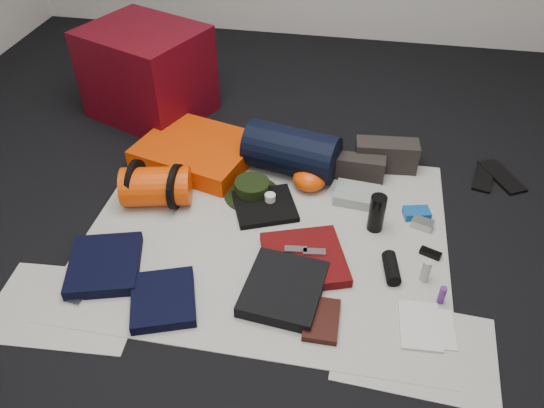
% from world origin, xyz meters
% --- Properties ---
extents(floor, '(4.50, 4.50, 0.02)m').
position_xyz_m(floor, '(0.00, 0.00, -0.01)').
color(floor, black).
rests_on(floor, ground).
extents(newspaper_mat, '(1.60, 1.30, 0.01)m').
position_xyz_m(newspaper_mat, '(0.00, 0.00, 0.00)').
color(newspaper_mat, beige).
rests_on(newspaper_mat, floor).
extents(newspaper_sheet_front_left, '(0.61, 0.44, 0.00)m').
position_xyz_m(newspaper_sheet_front_left, '(-0.70, -0.55, 0.00)').
color(newspaper_sheet_front_left, beige).
rests_on(newspaper_sheet_front_left, floor).
extents(newspaper_sheet_front_right, '(0.60, 0.43, 0.00)m').
position_xyz_m(newspaper_sheet_front_right, '(0.65, -0.50, 0.00)').
color(newspaper_sheet_front_right, beige).
rests_on(newspaper_sheet_front_right, floor).
extents(red_cabinet, '(0.77, 0.71, 0.52)m').
position_xyz_m(red_cabinet, '(-0.88, 0.93, 0.26)').
color(red_cabinet, '#530610').
rests_on(red_cabinet, floor).
extents(sleeping_pad, '(0.67, 0.60, 0.10)m').
position_xyz_m(sleeping_pad, '(-0.47, 0.50, 0.06)').
color(sleeping_pad, '#D83A02').
rests_on(sleeping_pad, newspaper_mat).
extents(stuff_sack, '(0.35, 0.25, 0.19)m').
position_xyz_m(stuff_sack, '(-0.55, 0.12, 0.10)').
color(stuff_sack, '#DA3B03').
rests_on(stuff_sack, newspaper_mat).
extents(sack_strap_left, '(0.02, 0.22, 0.22)m').
position_xyz_m(sack_strap_left, '(-0.65, 0.12, 0.11)').
color(sack_strap_left, black).
rests_on(sack_strap_left, newspaper_mat).
extents(sack_strap_right, '(0.03, 0.22, 0.22)m').
position_xyz_m(sack_strap_right, '(-0.45, 0.12, 0.11)').
color(sack_strap_right, black).
rests_on(sack_strap_right, newspaper_mat).
extents(navy_duffel, '(0.51, 0.34, 0.24)m').
position_xyz_m(navy_duffel, '(0.04, 0.49, 0.13)').
color(navy_duffel, black).
rests_on(navy_duffel, newspaper_mat).
extents(boonie_brim, '(0.36, 0.36, 0.01)m').
position_xyz_m(boonie_brim, '(-0.12, 0.25, 0.01)').
color(boonie_brim, black).
rests_on(boonie_brim, newspaper_mat).
extents(boonie_crown, '(0.17, 0.17, 0.08)m').
position_xyz_m(boonie_crown, '(-0.12, 0.25, 0.05)').
color(boonie_crown, black).
rests_on(boonie_crown, boonie_brim).
extents(hiking_boot_left, '(0.24, 0.10, 0.12)m').
position_xyz_m(hiking_boot_left, '(0.39, 0.49, 0.07)').
color(hiking_boot_left, '#292320').
rests_on(hiking_boot_left, newspaper_mat).
extents(hiking_boot_right, '(0.33, 0.15, 0.16)m').
position_xyz_m(hiking_boot_right, '(0.51, 0.60, 0.09)').
color(hiking_boot_right, '#292320').
rests_on(hiking_boot_right, newspaper_mat).
extents(flip_flop_left, '(0.14, 0.25, 0.01)m').
position_xyz_m(flip_flop_left, '(1.02, 0.60, 0.01)').
color(flip_flop_left, black).
rests_on(flip_flop_left, floor).
extents(flip_flop_right, '(0.22, 0.30, 0.02)m').
position_xyz_m(flip_flop_right, '(1.11, 0.63, 0.01)').
color(flip_flop_right, black).
rests_on(flip_flop_right, floor).
extents(trousers_navy_a, '(0.37, 0.39, 0.05)m').
position_xyz_m(trousers_navy_a, '(-0.62, -0.34, 0.03)').
color(trousers_navy_a, black).
rests_on(trousers_navy_a, newspaper_mat).
extents(trousers_navy_b, '(0.33, 0.35, 0.04)m').
position_xyz_m(trousers_navy_b, '(-0.32, -0.47, 0.03)').
color(trousers_navy_b, black).
rests_on(trousers_navy_b, newspaper_mat).
extents(trousers_charcoal, '(0.34, 0.37, 0.05)m').
position_xyz_m(trousers_charcoal, '(0.13, -0.33, 0.03)').
color(trousers_charcoal, black).
rests_on(trousers_charcoal, newspaper_mat).
extents(black_tshirt, '(0.36, 0.35, 0.03)m').
position_xyz_m(black_tshirt, '(-0.04, 0.17, 0.02)').
color(black_tshirt, black).
rests_on(black_tshirt, newspaper_mat).
extents(red_shirt, '(0.42, 0.42, 0.04)m').
position_xyz_m(red_shirt, '(0.19, -0.15, 0.03)').
color(red_shirt, '#4F0809').
rests_on(red_shirt, newspaper_mat).
extents(orange_stuff_sack, '(0.22, 0.22, 0.11)m').
position_xyz_m(orange_stuff_sack, '(0.15, 0.36, 0.06)').
color(orange_stuff_sack, '#DA3B03').
rests_on(orange_stuff_sack, newspaper_mat).
extents(first_aid_pouch, '(0.22, 0.18, 0.05)m').
position_xyz_m(first_aid_pouch, '(0.38, 0.31, 0.03)').
color(first_aid_pouch, gray).
rests_on(first_aid_pouch, newspaper_mat).
extents(water_bottle, '(0.08, 0.08, 0.18)m').
position_xyz_m(water_bottle, '(0.48, 0.12, 0.10)').
color(water_bottle, black).
rests_on(water_bottle, newspaper_mat).
extents(speaker, '(0.08, 0.16, 0.06)m').
position_xyz_m(speaker, '(0.55, -0.15, 0.04)').
color(speaker, black).
rests_on(speaker, newspaper_mat).
extents(compact_camera, '(0.11, 0.09, 0.04)m').
position_xyz_m(compact_camera, '(0.69, 0.17, 0.02)').
color(compact_camera, '#A2A1A6').
rests_on(compact_camera, newspaper_mat).
extents(cyan_case, '(0.13, 0.10, 0.04)m').
position_xyz_m(cyan_case, '(0.67, 0.24, 0.02)').
color(cyan_case, navy).
rests_on(cyan_case, newspaper_mat).
extents(toiletry_purple, '(0.03, 0.03, 0.08)m').
position_xyz_m(toiletry_purple, '(0.75, -0.26, 0.05)').
color(toiletry_purple, '#52226F').
rests_on(toiletry_purple, newspaper_mat).
extents(toiletry_clear, '(0.04, 0.04, 0.11)m').
position_xyz_m(toiletry_clear, '(0.69, -0.16, 0.06)').
color(toiletry_clear, '#9FA39F').
rests_on(toiletry_clear, newspaper_mat).
extents(paperback_book, '(0.13, 0.20, 0.03)m').
position_xyz_m(paperback_book, '(0.30, -0.45, 0.02)').
color(paperback_book, black).
rests_on(paperback_book, newspaper_mat).
extents(map_booklet, '(0.16, 0.23, 0.01)m').
position_xyz_m(map_booklet, '(0.67, -0.40, 0.01)').
color(map_booklet, beige).
rests_on(map_booklet, newspaper_mat).
extents(map_printout, '(0.15, 0.19, 0.01)m').
position_xyz_m(map_printout, '(0.72, -0.40, 0.01)').
color(map_printout, beige).
rests_on(map_printout, newspaper_mat).
extents(sunglasses, '(0.10, 0.07, 0.02)m').
position_xyz_m(sunglasses, '(0.72, -0.01, 0.02)').
color(sunglasses, black).
rests_on(sunglasses, newspaper_mat).
extents(key_cluster, '(0.07, 0.07, 0.01)m').
position_xyz_m(key_cluster, '(-0.67, -0.52, 0.01)').
color(key_cluster, '#A2A1A6').
rests_on(key_cluster, newspaper_mat).
extents(tape_roll, '(0.05, 0.05, 0.04)m').
position_xyz_m(tape_roll, '(-0.02, 0.20, 0.05)').
color(tape_roll, silver).
rests_on(tape_roll, black_tshirt).
extents(energy_bar_a, '(0.10, 0.05, 0.01)m').
position_xyz_m(energy_bar_a, '(0.15, -0.13, 0.06)').
color(energy_bar_a, '#A2A1A6').
rests_on(energy_bar_a, red_shirt).
extents(energy_bar_b, '(0.10, 0.05, 0.01)m').
position_xyz_m(energy_bar_b, '(0.23, -0.13, 0.06)').
color(energy_bar_b, '#A2A1A6').
rests_on(energy_bar_b, red_shirt).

